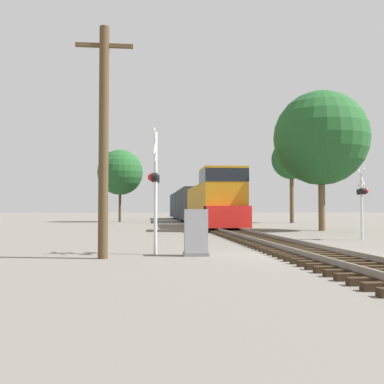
{
  "coord_description": "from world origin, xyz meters",
  "views": [
    {
      "loc": [
        -5.29,
        -14.4,
        1.53
      ],
      "look_at": [
        -2.94,
        9.51,
        2.46
      ],
      "focal_mm": 42.0,
      "sensor_mm": 36.0,
      "label": 1
    }
  ],
  "objects_px": {
    "crossing_signal_near": "(155,183)",
    "utility_pole": "(104,138)",
    "tree_mid_background": "(291,160)",
    "freight_train": "(192,205)",
    "tree_deep_background": "(120,172)",
    "relay_cabinet": "(196,233)",
    "crossing_signal_far": "(362,195)",
    "tree_far_right": "(321,138)"
  },
  "relations": [
    {
      "from": "utility_pole",
      "to": "tree_far_right",
      "type": "bearing_deg",
      "value": 50.75
    },
    {
      "from": "utility_pole",
      "to": "tree_deep_background",
      "type": "height_order",
      "value": "tree_deep_background"
    },
    {
      "from": "utility_pole",
      "to": "tree_mid_background",
      "type": "distance_m",
      "value": 39.69
    },
    {
      "from": "crossing_signal_near",
      "to": "utility_pole",
      "type": "distance_m",
      "value": 2.38
    },
    {
      "from": "tree_far_right",
      "to": "tree_mid_background",
      "type": "bearing_deg",
      "value": 78.21
    },
    {
      "from": "tree_far_right",
      "to": "crossing_signal_far",
      "type": "bearing_deg",
      "value": -100.15
    },
    {
      "from": "crossing_signal_near",
      "to": "utility_pole",
      "type": "relative_size",
      "value": 0.58
    },
    {
      "from": "freight_train",
      "to": "tree_far_right",
      "type": "relative_size",
      "value": 5.03
    },
    {
      "from": "freight_train",
      "to": "crossing_signal_far",
      "type": "height_order",
      "value": "freight_train"
    },
    {
      "from": "relay_cabinet",
      "to": "crossing_signal_far",
      "type": "bearing_deg",
      "value": 36.79
    },
    {
      "from": "tree_mid_background",
      "to": "utility_pole",
      "type": "bearing_deg",
      "value": -116.54
    },
    {
      "from": "tree_far_right",
      "to": "tree_deep_background",
      "type": "height_order",
      "value": "tree_far_right"
    },
    {
      "from": "crossing_signal_near",
      "to": "relay_cabinet",
      "type": "relative_size",
      "value": 2.78
    },
    {
      "from": "crossing_signal_far",
      "to": "tree_far_right",
      "type": "relative_size",
      "value": 0.36
    },
    {
      "from": "relay_cabinet",
      "to": "tree_deep_background",
      "type": "height_order",
      "value": "tree_deep_background"
    },
    {
      "from": "tree_far_right",
      "to": "freight_train",
      "type": "bearing_deg",
      "value": 107.38
    },
    {
      "from": "tree_far_right",
      "to": "tree_deep_background",
      "type": "bearing_deg",
      "value": 123.17
    },
    {
      "from": "freight_train",
      "to": "tree_deep_background",
      "type": "distance_m",
      "value": 9.67
    },
    {
      "from": "freight_train",
      "to": "crossing_signal_near",
      "type": "relative_size",
      "value": 11.9
    },
    {
      "from": "tree_mid_background",
      "to": "tree_deep_background",
      "type": "relative_size",
      "value": 1.08
    },
    {
      "from": "crossing_signal_near",
      "to": "tree_far_right",
      "type": "bearing_deg",
      "value": 149.21
    },
    {
      "from": "tree_far_right",
      "to": "tree_deep_background",
      "type": "distance_m",
      "value": 28.91
    },
    {
      "from": "crossing_signal_far",
      "to": "tree_deep_background",
      "type": "distance_m",
      "value": 36.76
    },
    {
      "from": "relay_cabinet",
      "to": "tree_deep_background",
      "type": "relative_size",
      "value": 0.17
    },
    {
      "from": "tree_deep_background",
      "to": "crossing_signal_near",
      "type": "bearing_deg",
      "value": -84.81
    },
    {
      "from": "crossing_signal_far",
      "to": "utility_pole",
      "type": "distance_m",
      "value": 14.25
    },
    {
      "from": "relay_cabinet",
      "to": "tree_deep_background",
      "type": "xyz_separation_m",
      "value": [
        -4.97,
        40.56,
        5.3
      ]
    },
    {
      "from": "tree_mid_background",
      "to": "freight_train",
      "type": "bearing_deg",
      "value": 158.57
    },
    {
      "from": "freight_train",
      "to": "crossing_signal_far",
      "type": "distance_m",
      "value": 32.77
    },
    {
      "from": "relay_cabinet",
      "to": "tree_mid_background",
      "type": "distance_m",
      "value": 38.35
    },
    {
      "from": "crossing_signal_near",
      "to": "freight_train",
      "type": "bearing_deg",
      "value": 179.45
    },
    {
      "from": "utility_pole",
      "to": "tree_far_right",
      "type": "distance_m",
      "value": 22.02
    },
    {
      "from": "crossing_signal_near",
      "to": "tree_mid_background",
      "type": "distance_m",
      "value": 38.1
    },
    {
      "from": "utility_pole",
      "to": "tree_deep_background",
      "type": "relative_size",
      "value": 0.83
    },
    {
      "from": "utility_pole",
      "to": "tree_deep_background",
      "type": "bearing_deg",
      "value": 92.79
    },
    {
      "from": "crossing_signal_near",
      "to": "tree_far_right",
      "type": "relative_size",
      "value": 0.42
    },
    {
      "from": "freight_train",
      "to": "tree_mid_background",
      "type": "xyz_separation_m",
      "value": [
        10.99,
        -4.31,
        5.13
      ]
    },
    {
      "from": "relay_cabinet",
      "to": "tree_far_right",
      "type": "height_order",
      "value": "tree_far_right"
    },
    {
      "from": "utility_pole",
      "to": "crossing_signal_far",
      "type": "bearing_deg",
      "value": 31.32
    },
    {
      "from": "relay_cabinet",
      "to": "utility_pole",
      "type": "bearing_deg",
      "value": -169.79
    },
    {
      "from": "crossing_signal_near",
      "to": "crossing_signal_far",
      "type": "height_order",
      "value": "crossing_signal_near"
    },
    {
      "from": "freight_train",
      "to": "tree_deep_background",
      "type": "relative_size",
      "value": 5.74
    }
  ]
}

